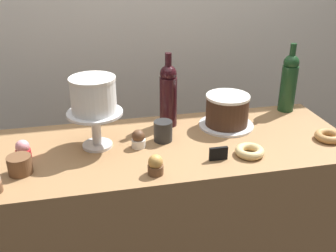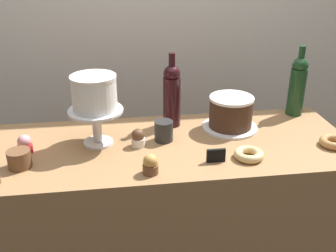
{
  "view_description": "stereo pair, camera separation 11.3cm",
  "coord_description": "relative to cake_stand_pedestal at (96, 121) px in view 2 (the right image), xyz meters",
  "views": [
    {
      "loc": [
        -0.31,
        -1.39,
        1.68
      ],
      "look_at": [
        0.0,
        0.0,
        1.02
      ],
      "focal_mm": 42.36,
      "sensor_mm": 36.0,
      "label": 1
    },
    {
      "loc": [
        -0.19,
        -1.41,
        1.68
      ],
      "look_at": [
        0.0,
        0.0,
        1.02
      ],
      "focal_mm": 42.36,
      "sensor_mm": 36.0,
      "label": 2
    }
  ],
  "objects": [
    {
      "name": "coffee_cup_ceramic",
      "position": [
        0.27,
        -0.01,
        -0.06
      ],
      "size": [
        0.08,
        0.08,
        0.08
      ],
      "color": "#282828",
      "rests_on": "display_counter"
    },
    {
      "name": "silver_serving_platter",
      "position": [
        0.57,
        0.07,
        -0.1
      ],
      "size": [
        0.24,
        0.24,
        0.01
      ],
      "color": "white",
      "rests_on": "display_counter"
    },
    {
      "name": "display_counter",
      "position": [
        0.28,
        -0.04,
        -0.57
      ],
      "size": [
        1.5,
        0.57,
        0.94
      ],
      "color": "#997047",
      "rests_on": "ground_plane"
    },
    {
      "name": "chocolate_round_cake",
      "position": [
        0.57,
        0.07,
        -0.02
      ],
      "size": [
        0.19,
        0.19,
        0.14
      ],
      "color": "#3D2619",
      "rests_on": "silver_serving_platter"
    },
    {
      "name": "cupcake_caramel",
      "position": [
        0.19,
        -0.25,
        -0.07
      ],
      "size": [
        0.06,
        0.06,
        0.07
      ],
      "color": "brown",
      "rests_on": "display_counter"
    },
    {
      "name": "donut_glazed",
      "position": [
        0.56,
        -0.2,
        -0.09
      ],
      "size": [
        0.11,
        0.11,
        0.03
      ],
      "color": "#E0C17F",
      "rests_on": "display_counter"
    },
    {
      "name": "white_layer_cake",
      "position": [
        0.0,
        0.0,
        0.12
      ],
      "size": [
        0.18,
        0.18,
        0.14
      ],
      "color": "white",
      "rests_on": "cake_stand_pedestal"
    },
    {
      "name": "cupcake_strawberry",
      "position": [
        -0.28,
        -0.04,
        -0.07
      ],
      "size": [
        0.06,
        0.06,
        0.07
      ],
      "color": "red",
      "rests_on": "display_counter"
    },
    {
      "name": "cookie_stack",
      "position": [
        -0.28,
        -0.15,
        -0.07
      ],
      "size": [
        0.08,
        0.08,
        0.07
      ],
      "color": "brown",
      "rests_on": "display_counter"
    },
    {
      "name": "cake_stand_pedestal",
      "position": [
        0.0,
        0.0,
        0.0
      ],
      "size": [
        0.22,
        0.22,
        0.15
      ],
      "color": "silver",
      "rests_on": "display_counter"
    },
    {
      "name": "price_sign_chalkboard",
      "position": [
        0.43,
        -0.21,
        -0.08
      ],
      "size": [
        0.07,
        0.01,
        0.05
      ],
      "color": "black",
      "rests_on": "display_counter"
    },
    {
      "name": "wine_bottle_dark_red",
      "position": [
        0.32,
        0.14,
        0.04
      ],
      "size": [
        0.08,
        0.08,
        0.33
      ],
      "color": "black",
      "rests_on": "display_counter"
    },
    {
      "name": "wine_bottle_green",
      "position": [
        0.91,
        0.19,
        0.04
      ],
      "size": [
        0.08,
        0.08,
        0.33
      ],
      "color": "#193D1E",
      "rests_on": "display_counter"
    },
    {
      "name": "donut_maple",
      "position": [
        0.93,
        -0.15,
        -0.09
      ],
      "size": [
        0.11,
        0.11,
        0.03
      ],
      "color": "#B27F47",
      "rests_on": "display_counter"
    },
    {
      "name": "cupcake_chocolate",
      "position": [
        0.16,
        -0.05,
        -0.07
      ],
      "size": [
        0.06,
        0.06,
        0.07
      ],
      "color": "white",
      "rests_on": "display_counter"
    },
    {
      "name": "back_wall",
      "position": [
        0.28,
        0.82,
        0.26
      ],
      "size": [
        6.0,
        0.05,
        2.6
      ],
      "color": "silver",
      "rests_on": "ground_plane"
    }
  ]
}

